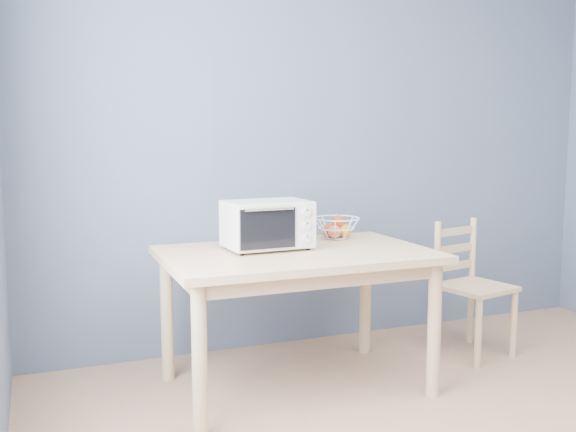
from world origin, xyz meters
name	(u,v)px	position (x,y,z in m)	size (l,w,h in m)	color
dining_table	(296,269)	(-0.57, 1.52, 0.65)	(1.40, 0.90, 0.75)	tan
toaster_oven	(264,224)	(-0.71, 1.61, 0.89)	(0.46, 0.34, 0.26)	silver
fruit_basket	(336,228)	(-0.20, 1.79, 0.82)	(0.33, 0.33, 0.14)	white
dining_chair	(470,289)	(0.65, 1.63, 0.41)	(0.46, 0.46, 0.83)	tan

